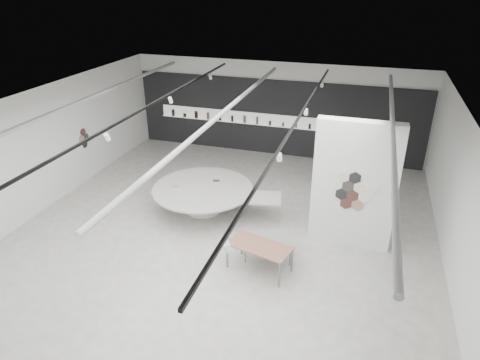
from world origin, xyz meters
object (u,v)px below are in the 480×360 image
(sample_table_wood, at_px, (260,247))
(kitchen_counter, at_px, (356,156))
(partition_column, at_px, (354,186))
(display_island, at_px, (205,196))
(sample_table_stone, at_px, (269,239))

(sample_table_wood, xyz_separation_m, kitchen_counter, (1.94, 7.42, -0.23))
(partition_column, xyz_separation_m, kitchen_counter, (-0.13, 5.51, -1.34))
(display_island, bearing_deg, partition_column, -18.12)
(partition_column, xyz_separation_m, sample_table_stone, (-1.96, -1.35, -1.22))
(display_island, relative_size, sample_table_wood, 2.59)
(sample_table_stone, bearing_deg, kitchen_counter, 75.00)
(partition_column, height_order, sample_table_stone, partition_column)
(partition_column, height_order, display_island, partition_column)
(partition_column, distance_m, display_island, 4.71)
(partition_column, bearing_deg, kitchen_counter, 91.30)
(sample_table_wood, distance_m, sample_table_stone, 0.58)
(sample_table_wood, xyz_separation_m, sample_table_stone, (0.10, 0.56, -0.10))
(sample_table_stone, xyz_separation_m, kitchen_counter, (1.84, 6.86, -0.12))
(partition_column, xyz_separation_m, sample_table_wood, (-2.06, -1.91, -1.11))
(sample_table_wood, bearing_deg, sample_table_stone, 79.90)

